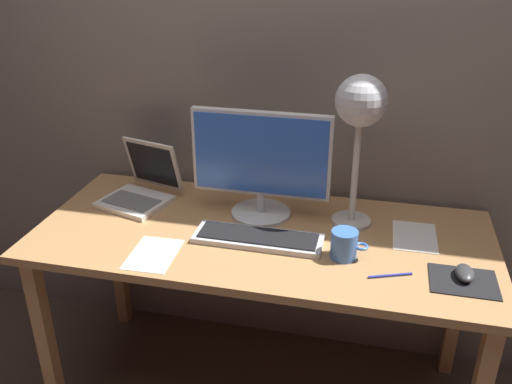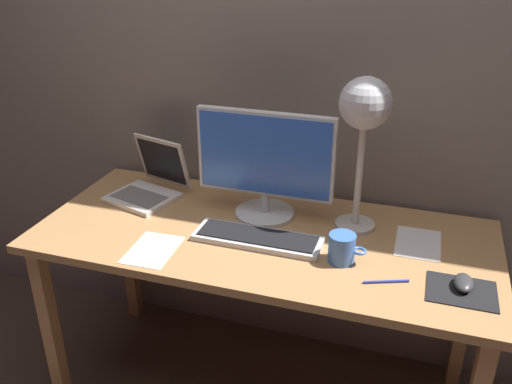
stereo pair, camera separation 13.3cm
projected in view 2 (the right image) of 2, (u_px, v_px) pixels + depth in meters
The scene contains 12 objects.
back_wall at pixel (296, 50), 2.02m from camera, with size 4.80×0.06×2.60m, color gray.
desk at pixel (263, 252), 1.95m from camera, with size 1.60×0.70×0.74m.
monitor at pixel (265, 162), 1.95m from camera, with size 0.50×0.22×0.40m.
keyboard_main at pixel (257, 238), 1.86m from camera, with size 0.44×0.14×0.03m.
laptop at pixel (152, 180), 2.17m from camera, with size 0.30×0.32×0.22m.
desk_lamp at pixel (365, 113), 1.78m from camera, with size 0.17×0.17×0.54m.
mousepad at pixel (462, 291), 1.60m from camera, with size 0.20×0.16×0.00m, color black.
mouse at pixel (463, 283), 1.61m from camera, with size 0.06×0.10×0.03m, color #38383A.
coffee_mug at pixel (342, 248), 1.73m from camera, with size 0.12×0.09×0.10m.
paper_sheet_near_mouse at pixel (418, 243), 1.85m from camera, with size 0.15×0.21×0.00m, color white.
paper_sheet_by_keyboard at pixel (153, 250), 1.81m from camera, with size 0.15×0.21×0.00m, color white.
pen at pixel (386, 282), 1.64m from camera, with size 0.01×0.01×0.14m, color #2633A5.
Camera 2 is at (0.49, -1.60, 1.70)m, focal length 38.33 mm.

